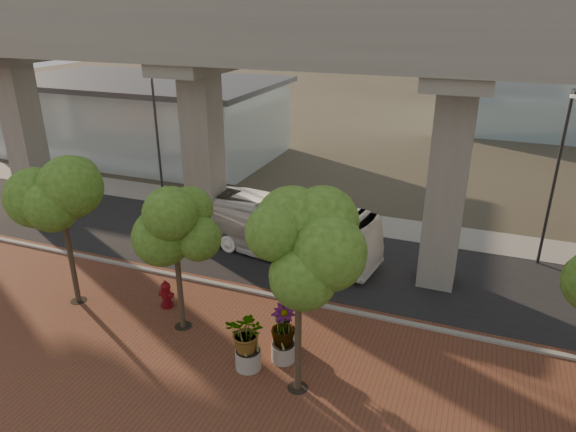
% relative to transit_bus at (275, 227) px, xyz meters
% --- Properties ---
extents(ground, '(160.00, 160.00, 0.00)m').
position_rel_transit_bus_xyz_m(ground, '(2.14, -2.06, -1.52)').
color(ground, '#383329').
rests_on(ground, ground).
extents(brick_plaza, '(70.00, 13.00, 0.06)m').
position_rel_transit_bus_xyz_m(brick_plaza, '(2.14, -10.06, -1.49)').
color(brick_plaza, brown).
rests_on(brick_plaza, ground).
extents(asphalt_road, '(90.00, 8.00, 0.04)m').
position_rel_transit_bus_xyz_m(asphalt_road, '(2.14, -0.06, -1.50)').
color(asphalt_road, black).
rests_on(asphalt_road, ground).
extents(curb_strip, '(70.00, 0.25, 0.16)m').
position_rel_transit_bus_xyz_m(curb_strip, '(2.14, -4.06, -1.44)').
color(curb_strip, gray).
rests_on(curb_strip, ground).
extents(far_sidewalk, '(90.00, 3.00, 0.06)m').
position_rel_transit_bus_xyz_m(far_sidewalk, '(2.14, 5.44, -1.49)').
color(far_sidewalk, gray).
rests_on(far_sidewalk, ground).
extents(transit_viaduct, '(72.00, 5.60, 12.40)m').
position_rel_transit_bus_xyz_m(transit_viaduct, '(2.14, -0.06, 5.76)').
color(transit_viaduct, gray).
rests_on(transit_viaduct, ground).
extents(station_pavilion, '(23.00, 13.00, 6.30)m').
position_rel_transit_bus_xyz_m(station_pavilion, '(-17.86, 13.94, 1.69)').
color(station_pavilion, silver).
rests_on(station_pavilion, ground).
extents(transit_bus, '(11.20, 4.21, 3.05)m').
position_rel_transit_bus_xyz_m(transit_bus, '(0.00, 0.00, 0.00)').
color(transit_bus, silver).
rests_on(transit_bus, ground).
extents(fire_hydrant, '(0.61, 0.55, 1.22)m').
position_rel_transit_bus_xyz_m(fire_hydrant, '(-2.31, -6.43, -0.88)').
color(fire_hydrant, maroon).
rests_on(fire_hydrant, ground).
extents(planter_front, '(2.05, 2.05, 2.26)m').
position_rel_transit_bus_xyz_m(planter_front, '(2.64, -8.79, -0.10)').
color(planter_front, gray).
rests_on(planter_front, ground).
extents(planter_right, '(2.12, 2.12, 2.26)m').
position_rel_transit_bus_xyz_m(planter_right, '(3.64, -7.95, -0.10)').
color(planter_right, gray).
rests_on(planter_right, ground).
extents(planter_left, '(1.86, 1.86, 2.04)m').
position_rel_transit_bus_xyz_m(planter_left, '(3.40, -7.15, -0.22)').
color(planter_left, '#A49F94').
rests_on(planter_left, ground).
extents(street_tree_far_west, '(3.84, 3.84, 6.46)m').
position_rel_transit_bus_xyz_m(street_tree_far_west, '(-6.16, -7.46, 3.22)').
color(street_tree_far_west, '#4E3D2C').
rests_on(street_tree_far_west, ground).
extents(street_tree_near_west, '(3.50, 3.50, 5.90)m').
position_rel_transit_bus_xyz_m(street_tree_near_west, '(-0.88, -7.46, 2.82)').
color(street_tree_near_west, '#4E3D2C').
rests_on(street_tree_near_west, ground).
extents(street_tree_near_east, '(3.77, 3.77, 6.66)m').
position_rel_transit_bus_xyz_m(street_tree_near_east, '(4.64, -9.15, 3.46)').
color(street_tree_near_east, '#4E3D2C').
rests_on(street_tree_near_east, ground).
extents(streetlamp_west, '(0.45, 1.31, 9.06)m').
position_rel_transit_bus_xyz_m(streetlamp_west, '(-10.29, 4.97, 3.76)').
color(streetlamp_west, '#313035').
rests_on(streetlamp_west, ground).
extents(streetlamp_east, '(0.42, 1.24, 8.58)m').
position_rel_transit_bus_xyz_m(streetlamp_east, '(12.70, 3.60, 3.48)').
color(streetlamp_east, '#28292D').
rests_on(streetlamp_east, ground).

